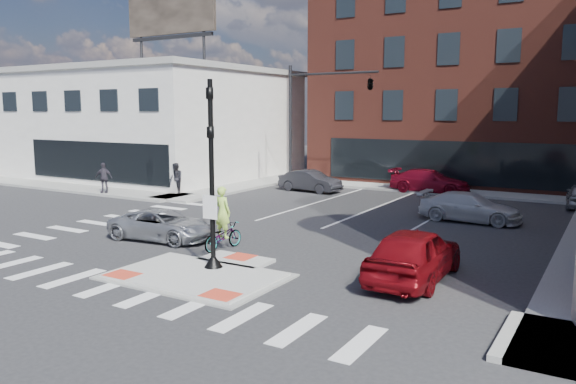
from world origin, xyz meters
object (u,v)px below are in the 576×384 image
Objects in this scene: white_pickup at (470,207)px; bg_car_dark at (310,181)px; red_sedan at (414,254)px; cyclist at (223,228)px; bg_car_red at (430,181)px; pedestrian_a at (176,178)px; pedestrian_b at (104,178)px; silver_suv at (162,225)px.

bg_car_dark is (-11.11, 4.84, 0.01)m from white_pickup.
cyclist reaches higher than red_sedan.
red_sedan reaches higher than bg_car_red.
pedestrian_a reaches higher than pedestrian_b.
cyclist is 16.29m from pedestrian_b.
cyclist reaches higher than bg_car_red.
bg_car_red is at bearing -21.98° from silver_suv.
bg_car_dark is 15.70m from cyclist.
bg_car_dark is at bearing -0.62° from silver_suv.
white_pickup is 12.12m from bg_car_dark.
cyclist is 1.27× the size of pedestrian_a.
cyclist is (-7.34, 0.09, -0.03)m from red_sedan.
silver_suv is 2.33× the size of pedestrian_a.
pedestrian_a reaches higher than bg_car_dark.
silver_suv is at bearing -28.21° from pedestrian_a.
bg_car_red is (6.71, 3.51, 0.04)m from bg_car_dark.
pedestrian_b is at bearing -19.13° from red_sedan.
pedestrian_a is 4.51m from pedestrian_b.
pedestrian_a is (-6.07, -5.84, 0.40)m from bg_car_dark.
cyclist reaches higher than silver_suv.
bg_car_red is 20.30m from pedestrian_b.
bg_car_dark is 2.22× the size of pedestrian_a.
pedestrian_b is at bearing 123.97° from bg_car_red.
red_sedan is at bearing -42.41° from pedestrian_b.
bg_car_red is 18.68m from cyclist.
white_pickup is 1.95× the size of cyclist.
bg_car_red is at bearing 9.98° from pedestrian_b.
pedestrian_a is (-10.56, 9.20, 0.28)m from cyclist.
pedestrian_a reaches higher than red_sedan.
red_sedan is at bearing -174.86° from white_pickup.
white_pickup is 1.12× the size of bg_car_dark.
cyclist is at bearing -96.93° from silver_suv.
pedestrian_b is at bearing -131.23° from pedestrian_a.
silver_suv is 1.83× the size of cyclist.
bg_car_dark is 0.83× the size of bg_car_red.
bg_car_red is (-5.12, 18.64, -0.10)m from red_sedan.
pedestrian_a reaches higher than silver_suv.
white_pickup is 2.48× the size of pedestrian_a.
pedestrian_a is at bearing 94.47° from white_pickup.
silver_suv is at bearing -55.81° from pedestrian_b.
cyclist is at bearing 173.15° from bg_car_red.
bg_car_dark is 8.44m from pedestrian_a.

